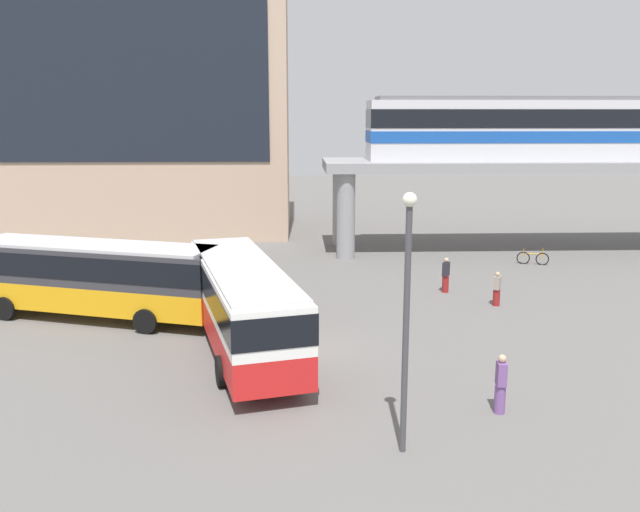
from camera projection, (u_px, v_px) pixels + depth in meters
name	position (u px, v px, depth m)	size (l,w,h in m)	color
ground_plane	(299.00, 282.00, 33.90)	(120.00, 120.00, 0.00)	#605E5B
station_building	(129.00, 92.00, 47.57)	(23.03, 11.63, 20.05)	tan
elevated_platform	(576.00, 173.00, 41.07)	(31.58, 5.79, 5.69)	gray
train	(572.00, 128.00, 40.46)	(25.34, 2.96, 3.84)	silver
bus_main	(242.00, 297.00, 23.70)	(5.18, 11.33, 3.22)	red
bus_secondary	(93.00, 272.00, 27.46)	(11.29, 5.74, 3.22)	orange
bicycle_orange	(533.00, 258.00, 37.75)	(1.72, 0.60, 1.04)	black
pedestrian_by_bike_rack	(446.00, 276.00, 31.73)	(0.43, 0.48, 1.72)	maroon
pedestrian_waiting_near_stop	(501.00, 386.00, 18.83)	(0.32, 0.42, 1.78)	#724C8C
pedestrian_at_kerb	(497.00, 290.00, 29.52)	(0.42, 0.48, 1.57)	maroon
lamp_post	(407.00, 305.00, 16.03)	(0.36, 0.36, 6.67)	#3F3F44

